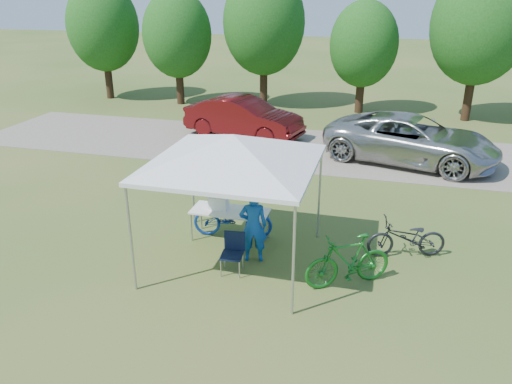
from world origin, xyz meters
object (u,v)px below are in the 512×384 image
at_px(bike_green, 348,261).
at_px(sedan, 244,117).
at_px(cyclist, 253,226).
at_px(bike_dark, 407,238).
at_px(folding_table, 230,212).
at_px(cooler, 219,203).
at_px(bike_blue, 233,217).
at_px(minivan, 411,139).
at_px(folding_chair, 233,249).

relative_size(bike_green, sedan, 0.39).
bearing_deg(cyclist, bike_dark, -178.21).
xyz_separation_m(folding_table, cooler, (-0.26, 0.00, 0.20)).
distance_m(folding_table, bike_blue, 0.24).
relative_size(bike_dark, sedan, 0.37).
height_order(cyclist, minivan, cyclist).
relative_size(cyclist, bike_blue, 0.88).
height_order(bike_blue, sedan, sedan).
bearing_deg(bike_blue, folding_chair, -170.37).
bearing_deg(folding_chair, minivan, 60.02).
distance_m(cyclist, minivan, 8.03).
bearing_deg(folding_chair, folding_table, 104.36).
height_order(folding_chair, bike_green, bike_green).
xyz_separation_m(bike_blue, bike_green, (2.71, -1.35, 0.05)).
relative_size(folding_table, folding_chair, 2.10).
xyz_separation_m(cooler, cyclist, (1.01, -0.77, -0.08)).
bearing_deg(bike_dark, folding_chair, -83.42).
relative_size(folding_table, bike_green, 0.99).
bearing_deg(cyclist, folding_chair, 45.81).
distance_m(folding_table, cyclist, 1.08).
bearing_deg(bike_green, folding_table, -145.22).
bearing_deg(bike_dark, folding_table, -104.24).
distance_m(cyclist, bike_blue, 1.21).
distance_m(folding_table, folding_chair, 1.37).
relative_size(cooler, bike_blue, 0.24).
bearing_deg(bike_blue, bike_green, -124.72).
xyz_separation_m(bike_dark, minivan, (0.17, 6.38, 0.34)).
bearing_deg(folding_chair, sedan, 99.18).
distance_m(bike_blue, bike_dark, 3.80).
xyz_separation_m(folding_chair, bike_dark, (3.35, 1.47, -0.05)).
relative_size(folding_chair, sedan, 0.18).
height_order(cyclist, sedan, cyclist).
height_order(bike_green, bike_dark, bike_green).
relative_size(bike_blue, bike_dark, 1.09).
height_order(folding_chair, minivan, minivan).
relative_size(folding_chair, cooler, 1.93).
height_order(cooler, cyclist, cyclist).
relative_size(cyclist, minivan, 0.29).
distance_m(bike_green, sedan, 10.37).
xyz_separation_m(cyclist, minivan, (3.24, 7.35, -0.01)).
height_order(bike_blue, bike_green, bike_green).
bearing_deg(minivan, bike_blue, 163.09).
relative_size(folding_table, minivan, 0.32).
distance_m(folding_chair, cyclist, 0.65).
height_order(folding_chair, sedan, sedan).
distance_m(cyclist, bike_green, 2.04).
bearing_deg(sedan, bike_green, -139.93).
relative_size(folding_table, sedan, 0.38).
bearing_deg(folding_chair, bike_green, -4.23).
xyz_separation_m(bike_green, sedan, (-4.74, 9.22, 0.24)).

